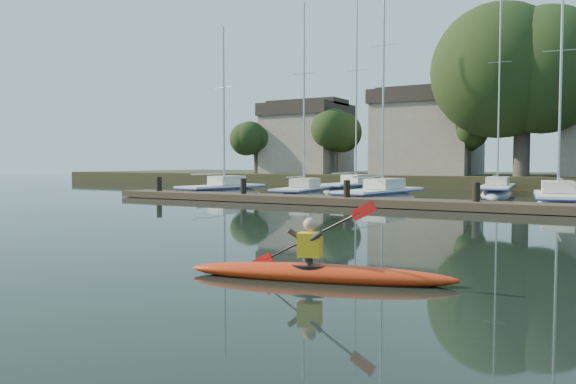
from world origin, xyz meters
The scene contains 10 objects.
ground centered at (0.00, 0.00, 0.00)m, with size 160.00×160.00×0.00m, color black.
kayak centered at (3.61, -2.03, 0.18)m, with size 4.73×1.86×1.51m.
dock centered at (0.00, 14.00, 0.20)m, with size 34.00×2.00×1.80m.
sailboat_0 centered at (-13.33, 17.90, -0.19)m, with size 3.15×7.69×11.84m.
sailboat_1 centered at (-8.05, 18.84, -0.17)m, with size 3.10×7.95×12.67m.
sailboat_2 centered at (-2.91, 18.26, -0.18)m, with size 3.05×8.87×14.39m.
sailboat_3 centered at (5.82, 18.39, -0.19)m, with size 3.05×8.02×12.61m.
sailboat_5 centered at (-7.91, 26.25, -0.18)m, with size 2.92×9.05×14.72m.
sailboat_6 centered at (1.52, 27.69, -0.17)m, with size 2.75×9.33×14.62m.
shore centered at (1.61, 40.29, 3.23)m, with size 90.00×25.25×12.75m.
Camera 1 is at (8.00, -10.61, 2.03)m, focal length 35.00 mm.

